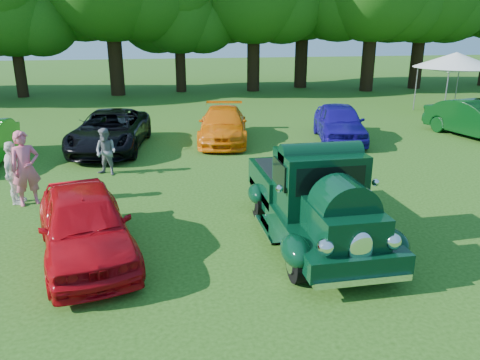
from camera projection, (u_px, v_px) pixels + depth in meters
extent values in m
plane|color=#234810|center=(235.00, 240.00, 10.31)|extent=(120.00, 120.00, 0.00)
cylinder|color=black|center=(297.00, 261.00, 8.53)|extent=(0.24, 0.81, 0.81)
cylinder|color=black|center=(389.00, 252.00, 8.85)|extent=(0.24, 0.81, 0.81)
cylinder|color=black|center=(259.00, 201.00, 11.43)|extent=(0.24, 0.81, 0.81)
cylinder|color=black|center=(329.00, 196.00, 11.75)|extent=(0.24, 0.81, 0.81)
cube|color=black|center=(315.00, 215.00, 10.16)|extent=(1.88, 4.91, 0.37)
cube|color=black|center=(343.00, 224.00, 8.65)|extent=(1.20, 1.58, 0.68)
cube|color=black|center=(319.00, 182.00, 9.78)|extent=(1.70, 1.26, 1.31)
cube|color=black|center=(330.00, 181.00, 9.14)|extent=(1.42, 0.07, 0.57)
cube|color=black|center=(295.00, 181.00, 11.46)|extent=(1.88, 2.24, 0.63)
cube|color=black|center=(296.00, 169.00, 11.36)|extent=(1.62, 1.96, 0.05)
ellipsoid|color=black|center=(296.00, 251.00, 8.46)|extent=(0.54, 0.94, 0.54)
ellipsoid|color=black|center=(392.00, 242.00, 8.79)|extent=(0.54, 0.94, 0.54)
ellipsoid|color=black|center=(257.00, 194.00, 11.36)|extent=(0.41, 0.79, 0.46)
ellipsoid|color=black|center=(332.00, 189.00, 11.70)|extent=(0.41, 0.79, 0.46)
ellipsoid|color=white|center=(361.00, 250.00, 7.93)|extent=(0.44, 0.14, 0.65)
sphere|color=white|center=(326.00, 247.00, 7.87)|extent=(0.31, 0.31, 0.31)
sphere|color=white|center=(393.00, 241.00, 8.09)|extent=(0.31, 0.31, 0.31)
cube|color=white|center=(363.00, 281.00, 7.93)|extent=(1.77, 0.12, 0.12)
cube|color=white|center=(282.00, 183.00, 12.65)|extent=(1.77, 0.12, 0.12)
imported|color=#B30710|center=(85.00, 224.00, 9.34)|extent=(2.59, 4.47, 1.43)
imported|color=black|center=(110.00, 131.00, 17.56)|extent=(3.16, 5.54, 1.46)
imported|color=orange|center=(223.00, 125.00, 18.87)|extent=(2.67, 4.88, 1.34)
imported|color=#160B7F|center=(339.00, 122.00, 18.94)|extent=(2.69, 4.67, 1.50)
imported|color=black|center=(478.00, 120.00, 19.45)|extent=(2.57, 4.86, 1.52)
imported|color=#DB5A78|center=(26.00, 168.00, 12.05)|extent=(0.85, 0.72, 1.97)
imported|color=slate|center=(106.00, 152.00, 14.56)|extent=(0.91, 0.85, 1.49)
imported|color=white|center=(13.00, 173.00, 12.15)|extent=(0.43, 0.99, 1.68)
cube|color=silver|center=(455.00, 68.00, 24.44)|extent=(3.02, 3.02, 0.12)
cone|color=silver|center=(456.00, 60.00, 24.30)|extent=(4.43, 4.43, 0.77)
cylinder|color=slate|center=(446.00, 96.00, 23.33)|extent=(0.06, 0.06, 2.31)
cylinder|color=slate|center=(416.00, 89.00, 25.73)|extent=(0.06, 0.06, 2.31)
cylinder|color=slate|center=(457.00, 88.00, 26.30)|extent=(0.06, 0.06, 2.31)
cylinder|color=#301F10|center=(20.00, 70.00, 30.27)|extent=(0.70, 0.70, 3.51)
sphere|color=#11420E|center=(10.00, 4.00, 29.01)|extent=(6.42, 6.42, 6.42)
cylinder|color=#301F10|center=(116.00, 59.00, 30.96)|extent=(0.94, 0.94, 4.72)
cylinder|color=#301F10|center=(181.00, 66.00, 32.78)|extent=(0.71, 0.71, 3.57)
sphere|color=#11420E|center=(178.00, 4.00, 31.50)|extent=(6.53, 6.53, 6.53)
cylinder|color=#301F10|center=(253.00, 59.00, 33.02)|extent=(0.88, 0.88, 4.42)
cylinder|color=#301F10|center=(301.00, 56.00, 34.92)|extent=(0.94, 0.94, 4.69)
cylinder|color=#301F10|center=(368.00, 58.00, 32.98)|extent=(0.92, 0.92, 4.61)
cylinder|color=#301F10|center=(417.00, 58.00, 34.43)|extent=(0.89, 0.89, 4.45)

